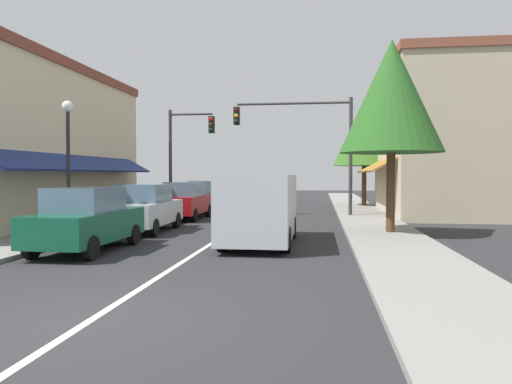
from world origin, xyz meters
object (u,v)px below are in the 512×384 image
Objects in this scene: parked_car_third_left at (185,201)px; parked_car_far_left at (206,196)px; traffic_signal_left_corner at (184,146)px; van_in_lane at (261,207)px; tree_right_far at (364,132)px; parked_car_nearest_left at (87,220)px; traffic_signal_mast_arm at (309,135)px; parked_car_second_left at (145,208)px; street_lamp_left_near at (68,145)px; tree_right_near at (392,96)px.

parked_car_third_left is 1.00× the size of parked_car_far_left.
parked_car_third_left is 4.33m from traffic_signal_left_corner.
van_in_lane is at bearing -68.94° from parked_car_far_left.
tree_right_far is at bearing 29.22° from parked_car_far_left.
traffic_signal_left_corner is (-5.50, 10.80, 2.53)m from van_in_lane.
traffic_signal_left_corner is at bearing -124.29° from parked_car_far_left.
traffic_signal_mast_arm is at bearing 63.76° from parked_car_nearest_left.
traffic_signal_mast_arm is (5.89, -2.49, 3.21)m from parked_car_far_left.
tree_right_far is (9.25, 14.72, 4.00)m from parked_car_second_left.
traffic_signal_mast_arm reaches higher than street_lamp_left_near.
tree_right_near reaches higher than parked_car_nearest_left.
tree_right_near reaches higher than van_in_lane.
parked_car_far_left is (-0.00, 9.56, 0.00)m from parked_car_second_left.
parked_car_far_left is 3.19m from traffic_signal_left_corner.
parked_car_second_left is at bearing 90.96° from parked_car_nearest_left.
tree_right_far is at bearing 46.60° from parked_car_third_left.
van_in_lane is at bearing -147.87° from tree_right_near.
street_lamp_left_near reaches higher than parked_car_third_left.
van_in_lane reaches higher than parked_car_far_left.
tree_right_far is at bearing 66.28° from traffic_signal_mast_arm.
traffic_signal_mast_arm is at bearing 18.83° from parked_car_third_left.
traffic_signal_left_corner reaches higher than street_lamp_left_near.
parked_car_nearest_left is at bearing -85.93° from traffic_signal_left_corner.
van_in_lane reaches higher than parked_car_third_left.
traffic_signal_mast_arm is (5.84, 11.64, 3.21)m from parked_car_nearest_left.
traffic_signal_mast_arm reaches higher than parked_car_third_left.
van_in_lane reaches higher than parked_car_second_left.
tree_right_near is at bearing 31.85° from van_in_lane.
traffic_signal_left_corner is (-6.76, 1.23, -0.42)m from traffic_signal_mast_arm.
parked_car_third_left is at bearing 76.79° from street_lamp_left_near.
tree_right_near is at bearing -39.90° from traffic_signal_left_corner.
van_in_lane is 6.60m from street_lamp_left_near.
parked_car_nearest_left is 0.58× the size of tree_right_far.
traffic_signal_left_corner is 0.83× the size of tree_right_near.
street_lamp_left_near is at bearing 178.46° from van_in_lane.
street_lamp_left_near is (-1.76, -7.49, 2.19)m from parked_car_third_left.
parked_car_second_left is 8.79m from traffic_signal_left_corner.
traffic_signal_left_corner is (-0.94, 3.17, 2.79)m from parked_car_third_left.
van_in_lane is at bearing -105.01° from tree_right_far.
tree_right_far reaches higher than parked_car_far_left.
parked_car_second_left is 0.61× the size of tree_right_near.
parked_car_nearest_left is 3.56m from street_lamp_left_near.
van_in_lane is 1.15× the size of street_lamp_left_near.
parked_car_third_left is 0.69× the size of traffic_signal_mast_arm.
parked_car_far_left is (-0.07, 4.44, 0.00)m from parked_car_third_left.
parked_car_third_left is at bearing -73.51° from traffic_signal_left_corner.
street_lamp_left_near is at bearing -94.39° from traffic_signal_left_corner.
parked_car_second_left is 5.12m from parked_car_third_left.
van_in_lane is (4.56, -7.62, 0.27)m from parked_car_third_left.
parked_car_nearest_left is 1.00× the size of parked_car_far_left.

